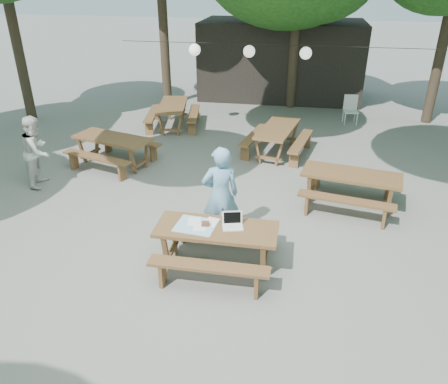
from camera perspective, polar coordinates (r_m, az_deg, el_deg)
ground at (r=8.33m, az=-0.93°, el=-5.68°), size 80.00×80.00×0.00m
pavilion at (r=17.66m, az=7.47°, el=16.80°), size 6.00×3.00×2.80m
main_picnic_table at (r=7.34m, az=-0.96°, el=-7.08°), size 2.00×1.58×0.75m
picnic_table_nw at (r=11.49m, az=-14.20°, el=5.26°), size 2.27×2.05×0.75m
picnic_table_ne at (r=9.53m, az=16.08°, el=0.36°), size 2.16×1.91×0.75m
picnic_table_far_w at (r=14.07m, az=-6.66°, el=9.93°), size 1.87×2.13×0.75m
picnic_table_far_e at (r=11.93m, az=6.94°, el=6.72°), size 1.92×2.17×0.75m
woman at (r=7.78m, az=-0.47°, el=-0.40°), size 0.78×0.65×1.83m
second_person at (r=10.81m, az=-23.23°, el=4.93°), size 0.76×0.90×1.64m
plastic_chair at (r=14.96m, az=16.13°, el=9.57°), size 0.48×0.48×0.90m
laptop at (r=7.15m, az=1.12°, el=-4.05°), size 0.38×0.33×0.24m
tabletop_clutter at (r=7.20m, az=-3.40°, el=-4.31°), size 0.72×0.62×0.08m
paper_lanterns at (r=13.13m, az=3.36°, el=17.87°), size 9.00×0.34×0.38m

